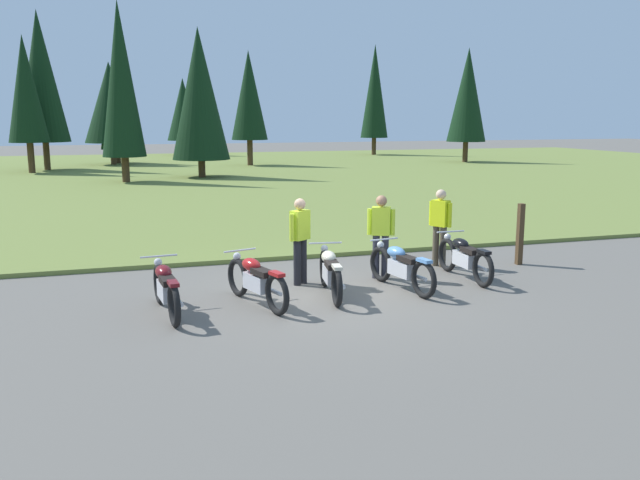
{
  "coord_description": "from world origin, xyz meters",
  "views": [
    {
      "loc": [
        -3.64,
        -11.06,
        3.19
      ],
      "look_at": [
        0.0,
        0.6,
        0.9
      ],
      "focal_mm": 37.01,
      "sensor_mm": 36.0,
      "label": 1
    }
  ],
  "objects_px": {
    "motorcycle_red": "(256,280)",
    "rider_near_row_end": "(300,236)",
    "trail_marker_post": "(520,234)",
    "rider_with_back_turned": "(440,223)",
    "motorcycle_sky_blue": "(401,267)",
    "motorcycle_black": "(464,257)",
    "motorcycle_cream": "(330,272)",
    "motorcycle_maroon": "(166,288)",
    "rider_checking_bike": "(381,232)"
  },
  "relations": [
    {
      "from": "rider_near_row_end",
      "to": "rider_checking_bike",
      "type": "bearing_deg",
      "value": -0.14
    },
    {
      "from": "trail_marker_post",
      "to": "rider_with_back_turned",
      "type": "bearing_deg",
      "value": 168.36
    },
    {
      "from": "trail_marker_post",
      "to": "motorcycle_black",
      "type": "bearing_deg",
      "value": -156.07
    },
    {
      "from": "rider_with_back_turned",
      "to": "motorcycle_black",
      "type": "bearing_deg",
      "value": -92.67
    },
    {
      "from": "motorcycle_maroon",
      "to": "rider_checking_bike",
      "type": "height_order",
      "value": "rider_checking_bike"
    },
    {
      "from": "rider_with_back_turned",
      "to": "rider_checking_bike",
      "type": "bearing_deg",
      "value": -159.33
    },
    {
      "from": "motorcycle_cream",
      "to": "trail_marker_post",
      "type": "relative_size",
      "value": 1.56
    },
    {
      "from": "motorcycle_maroon",
      "to": "trail_marker_post",
      "type": "distance_m",
      "value": 7.82
    },
    {
      "from": "rider_checking_bike",
      "to": "rider_near_row_end",
      "type": "bearing_deg",
      "value": 179.86
    },
    {
      "from": "rider_checking_bike",
      "to": "motorcycle_red",
      "type": "bearing_deg",
      "value": -157.51
    },
    {
      "from": "motorcycle_black",
      "to": "motorcycle_cream",
      "type": "bearing_deg",
      "value": -172.16
    },
    {
      "from": "motorcycle_sky_blue",
      "to": "trail_marker_post",
      "type": "height_order",
      "value": "trail_marker_post"
    },
    {
      "from": "rider_with_back_turned",
      "to": "motorcycle_sky_blue",
      "type": "bearing_deg",
      "value": -135.95
    },
    {
      "from": "rider_with_back_turned",
      "to": "trail_marker_post",
      "type": "relative_size",
      "value": 1.24
    },
    {
      "from": "motorcycle_maroon",
      "to": "rider_with_back_turned",
      "type": "xyz_separation_m",
      "value": [
        5.91,
        1.87,
        0.51
      ]
    },
    {
      "from": "motorcycle_cream",
      "to": "rider_near_row_end",
      "type": "bearing_deg",
      "value": 107.04
    },
    {
      "from": "motorcycle_red",
      "to": "rider_near_row_end",
      "type": "bearing_deg",
      "value": 46.15
    },
    {
      "from": "rider_checking_bike",
      "to": "rider_near_row_end",
      "type": "xyz_separation_m",
      "value": [
        -1.67,
        0.0,
        0.0
      ]
    },
    {
      "from": "motorcycle_red",
      "to": "motorcycle_sky_blue",
      "type": "relative_size",
      "value": 0.98
    },
    {
      "from": "motorcycle_cream",
      "to": "rider_with_back_turned",
      "type": "xyz_separation_m",
      "value": [
        2.99,
        1.57,
        0.51
      ]
    },
    {
      "from": "rider_checking_bike",
      "to": "trail_marker_post",
      "type": "bearing_deg",
      "value": 4.25
    },
    {
      "from": "motorcycle_red",
      "to": "rider_with_back_turned",
      "type": "bearing_deg",
      "value": 21.82
    },
    {
      "from": "motorcycle_red",
      "to": "motorcycle_black",
      "type": "bearing_deg",
      "value": 7.8
    },
    {
      "from": "rider_checking_bike",
      "to": "rider_with_back_turned",
      "type": "bearing_deg",
      "value": 20.67
    },
    {
      "from": "motorcycle_red",
      "to": "motorcycle_cream",
      "type": "distance_m",
      "value": 1.41
    },
    {
      "from": "motorcycle_red",
      "to": "trail_marker_post",
      "type": "relative_size",
      "value": 1.52
    },
    {
      "from": "motorcycle_cream",
      "to": "trail_marker_post",
      "type": "bearing_deg",
      "value": 14.27
    },
    {
      "from": "rider_near_row_end",
      "to": "trail_marker_post",
      "type": "relative_size",
      "value": 1.24
    },
    {
      "from": "motorcycle_sky_blue",
      "to": "rider_with_back_turned",
      "type": "relative_size",
      "value": 1.25
    },
    {
      "from": "motorcycle_maroon",
      "to": "rider_checking_bike",
      "type": "xyz_separation_m",
      "value": [
        4.29,
        1.25,
        0.51
      ]
    },
    {
      "from": "motorcycle_maroon",
      "to": "rider_with_back_turned",
      "type": "distance_m",
      "value": 6.22
    },
    {
      "from": "motorcycle_black",
      "to": "rider_checking_bike",
      "type": "bearing_deg",
      "value": 160.62
    },
    {
      "from": "motorcycle_maroon",
      "to": "rider_checking_bike",
      "type": "bearing_deg",
      "value": 16.3
    },
    {
      "from": "rider_checking_bike",
      "to": "rider_with_back_turned",
      "type": "xyz_separation_m",
      "value": [
        1.62,
        0.61,
        0.0
      ]
    },
    {
      "from": "motorcycle_maroon",
      "to": "motorcycle_cream",
      "type": "relative_size",
      "value": 1.01
    },
    {
      "from": "motorcycle_maroon",
      "to": "motorcycle_black",
      "type": "xyz_separation_m",
      "value": [
        5.86,
        0.7,
        0.0
      ]
    },
    {
      "from": "motorcycle_red",
      "to": "rider_near_row_end",
      "type": "distance_m",
      "value": 1.68
    },
    {
      "from": "motorcycle_black",
      "to": "rider_near_row_end",
      "type": "xyz_separation_m",
      "value": [
        -3.23,
        0.56,
        0.51
      ]
    },
    {
      "from": "motorcycle_black",
      "to": "rider_near_row_end",
      "type": "relative_size",
      "value": 1.26
    },
    {
      "from": "trail_marker_post",
      "to": "rider_near_row_end",
      "type": "bearing_deg",
      "value": -177.2
    },
    {
      "from": "motorcycle_cream",
      "to": "motorcycle_black",
      "type": "xyz_separation_m",
      "value": [
        2.94,
        0.4,
        0.0
      ]
    },
    {
      "from": "rider_near_row_end",
      "to": "rider_with_back_turned",
      "type": "relative_size",
      "value": 1.0
    },
    {
      "from": "motorcycle_red",
      "to": "motorcycle_sky_blue",
      "type": "distance_m",
      "value": 2.81
    },
    {
      "from": "motorcycle_sky_blue",
      "to": "rider_checking_bike",
      "type": "relative_size",
      "value": 1.25
    },
    {
      "from": "motorcycle_maroon",
      "to": "motorcycle_black",
      "type": "bearing_deg",
      "value": 6.83
    },
    {
      "from": "rider_near_row_end",
      "to": "motorcycle_red",
      "type": "bearing_deg",
      "value": -133.85
    },
    {
      "from": "motorcycle_black",
      "to": "trail_marker_post",
      "type": "relative_size",
      "value": 1.56
    },
    {
      "from": "motorcycle_sky_blue",
      "to": "trail_marker_post",
      "type": "bearing_deg",
      "value": 19.45
    },
    {
      "from": "motorcycle_red",
      "to": "rider_checking_bike",
      "type": "height_order",
      "value": "rider_checking_bike"
    },
    {
      "from": "motorcycle_maroon",
      "to": "trail_marker_post",
      "type": "height_order",
      "value": "trail_marker_post"
    }
  ]
}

